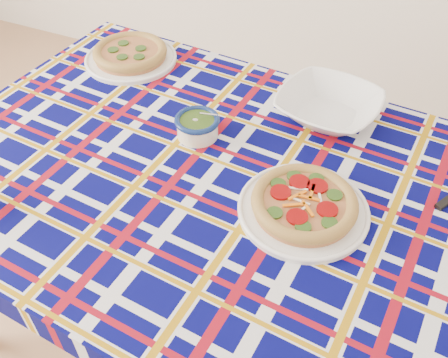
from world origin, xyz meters
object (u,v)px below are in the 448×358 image
at_px(dining_table, 237,205).
at_px(serving_bowl, 328,107).
at_px(main_focaccia_plate, 304,203).
at_px(pesto_bowl, 197,125).

distance_m(dining_table, serving_bowl, 0.36).
relative_size(dining_table, main_focaccia_plate, 5.41).
distance_m(main_focaccia_plate, pesto_bowl, 0.35).
relative_size(main_focaccia_plate, pesto_bowl, 2.56).
xyz_separation_m(dining_table, main_focaccia_plate, (0.16, -0.02, 0.10)).
height_order(dining_table, main_focaccia_plate, main_focaccia_plate).
relative_size(pesto_bowl, serving_bowl, 0.43).
bearing_deg(main_focaccia_plate, serving_bowl, 97.56).
distance_m(dining_table, main_focaccia_plate, 0.19).
bearing_deg(pesto_bowl, dining_table, -35.98).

